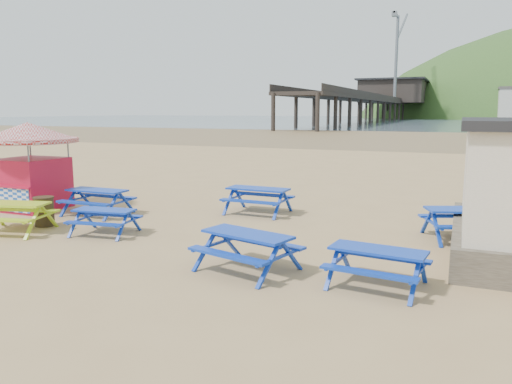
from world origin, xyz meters
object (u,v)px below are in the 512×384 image
at_px(picnic_table_blue_b, 258,201).
at_px(litter_bin, 44,211).
at_px(picnic_table_blue_a, 98,202).
at_px(picnic_table_yellow, 12,217).
at_px(ice_cream_kiosk, 30,155).

bearing_deg(picnic_table_blue_b, litter_bin, -139.67).
height_order(picnic_table_blue_b, litter_bin, litter_bin).
distance_m(picnic_table_blue_a, picnic_table_yellow, 2.86).
distance_m(picnic_table_blue_a, litter_bin, 1.92).
bearing_deg(litter_bin, picnic_table_blue_a, 79.30).
xyz_separation_m(picnic_table_blue_b, litter_bin, (-5.08, -4.05, 0.02)).
bearing_deg(picnic_table_yellow, picnic_table_blue_b, 29.42).
bearing_deg(picnic_table_yellow, litter_bin, 61.94).
height_order(picnic_table_blue_b, ice_cream_kiosk, ice_cream_kiosk).
bearing_deg(litter_bin, picnic_table_yellow, -104.46).
xyz_separation_m(picnic_table_blue_a, ice_cream_kiosk, (-2.70, -0.07, 1.44)).
bearing_deg(picnic_table_yellow, ice_cream_kiosk, 114.10).
relative_size(ice_cream_kiosk, litter_bin, 3.84).
xyz_separation_m(picnic_table_blue_a, picnic_table_blue_b, (4.72, 2.16, 0.01)).
distance_m(picnic_table_blue_b, ice_cream_kiosk, 7.88).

